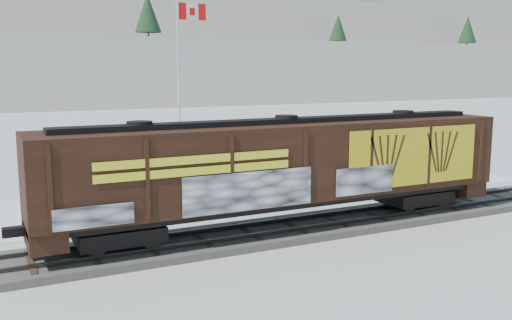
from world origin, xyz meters
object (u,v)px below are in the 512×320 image
car_white (281,179)px  car_dark (272,181)px  flagpole (181,113)px  hopper_railcar (286,165)px  car_silver (124,197)px

car_white → car_dark: car_white is taller
flagpole → car_dark: bearing=-71.3°
car_white → car_dark: bearing=31.3°
car_white → flagpole: bearing=6.1°
hopper_railcar → car_silver: bearing=132.6°
car_dark → car_white: bearing=-156.5°
flagpole → car_silver: 10.61m
flagpole → car_dark: (2.49, -7.37, -3.23)m
hopper_railcar → flagpole: 14.14m
hopper_railcar → flagpole: size_ratio=1.82×
hopper_railcar → car_silver: (-5.21, 5.67, -1.95)m
car_dark → flagpole: bearing=-3.3°
hopper_railcar → car_white: (3.33, 6.37, -1.97)m
car_silver → car_white: bearing=-74.9°
car_dark → hopper_railcar: bearing=134.2°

